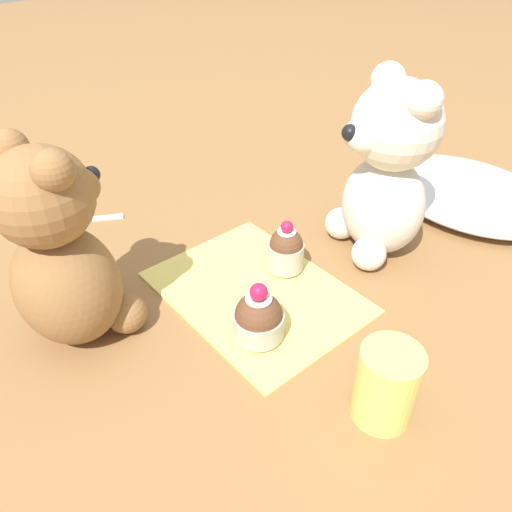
% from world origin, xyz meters
% --- Properties ---
extents(ground_plane, '(4.00, 4.00, 0.00)m').
position_xyz_m(ground_plane, '(0.00, 0.00, 0.00)').
color(ground_plane, olive).
extents(knitted_placemat, '(0.24, 0.18, 0.01)m').
position_xyz_m(knitted_placemat, '(0.00, 0.00, 0.00)').
color(knitted_placemat, '#E0D166').
rests_on(knitted_placemat, ground_plane).
extents(tulle_cloth, '(0.27, 0.21, 0.04)m').
position_xyz_m(tulle_cloth, '(0.05, 0.38, 0.02)').
color(tulle_cloth, silver).
rests_on(tulle_cloth, ground_plane).
extents(teddy_bear_cream, '(0.14, 0.14, 0.23)m').
position_xyz_m(teddy_bear_cream, '(0.03, 0.18, 0.11)').
color(teddy_bear_cream, silver).
rests_on(teddy_bear_cream, ground_plane).
extents(teddy_bear_tan, '(0.13, 0.13, 0.23)m').
position_xyz_m(teddy_bear_tan, '(-0.08, -0.18, 0.10)').
color(teddy_bear_tan, olive).
rests_on(teddy_bear_tan, ground_plane).
extents(cupcake_near_cream_bear, '(0.04, 0.04, 0.07)m').
position_xyz_m(cupcake_near_cream_bear, '(-0.01, 0.06, 0.03)').
color(cupcake_near_cream_bear, '#B2ADA3').
rests_on(cupcake_near_cream_bear, knitted_placemat).
extents(cupcake_near_tan_bear, '(0.06, 0.06, 0.07)m').
position_xyz_m(cupcake_near_tan_bear, '(0.06, -0.04, 0.03)').
color(cupcake_near_tan_bear, '#B2ADA3').
rests_on(cupcake_near_tan_bear, knitted_placemat).
extents(juice_glass, '(0.06, 0.06, 0.08)m').
position_xyz_m(juice_glass, '(0.20, -0.02, 0.04)').
color(juice_glass, '#EADB66').
rests_on(juice_glass, ground_plane).
extents(teaspoon, '(0.07, 0.11, 0.01)m').
position_xyz_m(teaspoon, '(-0.29, -0.09, 0.00)').
color(teaspoon, silver).
rests_on(teaspoon, ground_plane).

